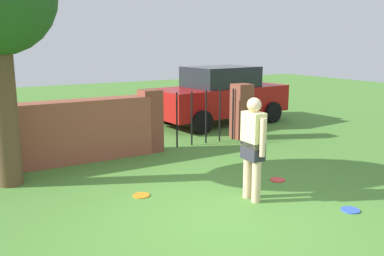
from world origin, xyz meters
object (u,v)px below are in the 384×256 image
Objects in this scene: frisbee_red at (278,180)px; frisbee_blue at (350,210)px; car at (220,95)px; person at (253,144)px; frisbee_orange at (141,195)px.

frisbee_blue is (-0.01, -1.58, 0.00)m from frisbee_red.
car is at bearing 66.63° from frisbee_red.
person is 1.42m from frisbee_red.
person reaches higher than frisbee_red.
frisbee_red is (-2.15, -4.97, -0.85)m from car.
person is 6.29m from car.
car is 5.48m from frisbee_red.
car is 16.09× the size of frisbee_orange.
car is 6.42m from frisbee_orange.
car reaches higher than frisbee_blue.
frisbee_blue is (-2.15, -6.55, -0.85)m from car.
frisbee_orange is (-2.41, 2.12, 0.00)m from frisbee_blue.
car reaches higher than frisbee_red.
person is 6.00× the size of frisbee_red.
frisbee_red is at bearing 89.66° from frisbee_blue.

